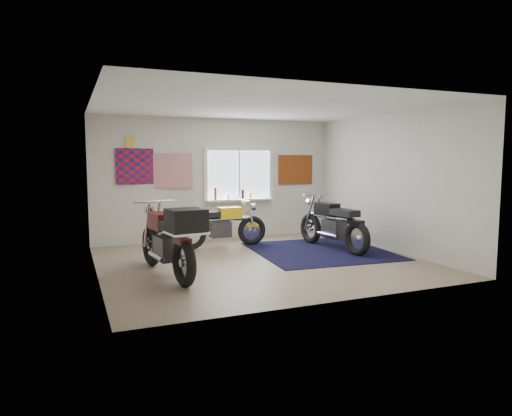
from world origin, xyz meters
name	(u,v)px	position (x,y,z in m)	size (l,w,h in m)	color
ground	(261,261)	(0.00, 0.00, 0.00)	(5.50, 5.50, 0.00)	#9E896B
room_shell	(261,168)	(0.00, 0.00, 1.64)	(5.50, 5.50, 5.50)	white
navy_rug	(320,251)	(1.42, 0.37, 0.01)	(2.50, 2.60, 0.01)	black
window_assembly	(239,178)	(0.50, 2.47, 1.37)	(1.66, 0.17, 1.26)	white
oil_bottles	(229,194)	(0.24, 2.40, 1.01)	(0.90, 0.07, 0.28)	#945A15
flag_display	(130,142)	(-1.90, 2.48, 2.15)	(1.60, 0.10, 1.17)	red
triumph_poster	(295,170)	(1.95, 2.48, 1.55)	(0.90, 0.03, 0.70)	#A54C14
yellow_triumph	(222,227)	(-0.23, 1.50, 0.43)	(1.93, 0.58, 0.97)	black
black_chrome_bike	(333,226)	(1.75, 0.46, 0.48)	(0.65, 2.12, 1.09)	black
maroon_tourer	(170,240)	(-1.73, -0.52, 0.59)	(0.80, 2.23, 1.13)	black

